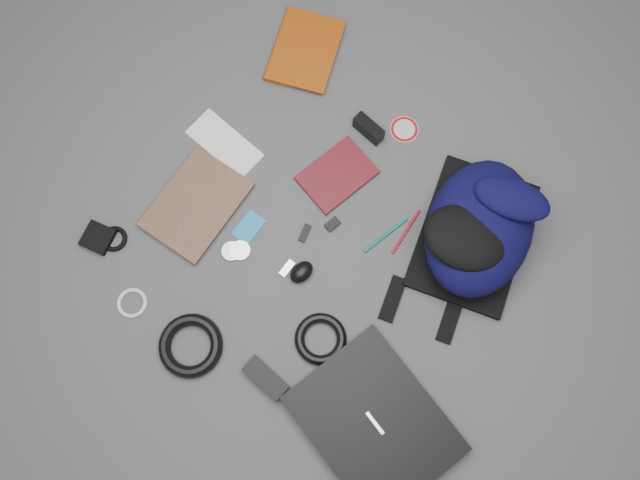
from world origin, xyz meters
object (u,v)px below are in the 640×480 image
Objects in this scene: comic_book at (167,185)px; laptop at (374,423)px; dvd_case at (337,175)px; pouch at (98,238)px; power_brick at (266,378)px; textbook_red at (275,43)px; backpack at (479,228)px; mouse at (302,272)px; compact_camera at (369,129)px.

laptop is at bearing -14.45° from comic_book.
dvd_case is at bearing 37.80° from comic_book.
comic_book reaches higher than pouch.
power_brick is (0.18, -0.58, 0.01)m from dvd_case.
textbook_red is (-0.89, 0.74, -0.01)m from laptop.
backpack reaches higher than comic_book.
pouch is (-0.92, -0.05, -0.01)m from laptop.
mouse is (-0.39, 0.21, -0.00)m from laptop.
power_brick is (-0.30, -0.08, -0.00)m from laptop.
textbook_red is at bearing 87.65° from pouch.
laptop is 5.10× the size of pouch.
compact_camera is (-0.01, 0.17, 0.02)m from dvd_case.
laptop is 1.97× the size of dvd_case.
power_brick is (0.59, -0.82, 0.00)m from textbook_red.
backpack reaches higher than dvd_case.
compact_camera reaches higher than pouch.
dvd_case is 1.63× the size of power_brick.
comic_book is at bearing 160.11° from power_brick.
backpack is at bearing 58.24° from mouse.
dvd_case is (0.38, 0.32, -0.00)m from comic_book.
laptop reaches higher than pouch.
laptop is at bearing -18.61° from mouse.
comic_book is 2.98× the size of compact_camera.
laptop is (0.07, -0.58, -0.07)m from backpack.
mouse is 0.91× the size of pouch.
mouse is at bearing -71.00° from compact_camera.
backpack is 2.16× the size of dvd_case.
comic_book is 0.62m from power_brick.
backpack is 3.51× the size of power_brick.
laptop reaches higher than dvd_case.
pouch is (-0.06, -0.24, -0.00)m from comic_book.
compact_camera is at bearing 142.12° from laptop.
comic_book is 0.47m from mouse.
dvd_case is 0.70m from pouch.
comic_book is 3.99× the size of mouse.
laptop is at bearing -46.63° from compact_camera.
compact_camera is (-0.42, 0.09, -0.07)m from backpack.
comic_book is at bearing -167.75° from mouse.
compact_camera is at bearing 50.20° from comic_book.
compact_camera is 1.22× the size of pouch.
compact_camera reaches higher than dvd_case.
textbook_red reaches higher than comic_book.
laptop is at bearing 2.98° from pouch.
textbook_red is 0.73m from mouse.
laptop is 3.21× the size of power_brick.
comic_book is at bearing -125.78° from dvd_case.
textbook_red is 3.56× the size of mouse.
laptop is 0.92m from pouch.
comic_book is at bearing -120.40° from compact_camera.
textbook_red is 1.01m from power_brick.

